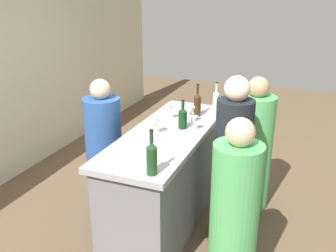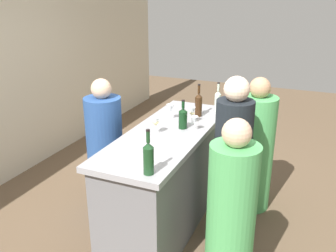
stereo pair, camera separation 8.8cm
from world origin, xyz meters
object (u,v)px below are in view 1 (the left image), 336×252
at_px(person_center_guest, 232,167).
at_px(person_server_behind, 104,154).
at_px(wine_bottle_leftmost_olive_green, 152,158).
at_px(person_left_guest, 253,150).
at_px(wine_glass_far_left, 170,108).
at_px(wine_bottle_second_left_dark_green, 183,118).
at_px(wine_glass_near_right, 156,123).
at_px(person_right_guest, 234,219).
at_px(wine_bottle_second_right_clear_pale, 216,100).
at_px(wine_glass_near_left, 195,120).
at_px(wine_glass_near_center, 191,112).
at_px(wine_bottle_center_amber_brown, 197,104).

height_order(person_center_guest, person_server_behind, person_center_guest).
bearing_deg(wine_bottle_leftmost_olive_green, person_left_guest, -18.49).
distance_m(person_left_guest, person_center_guest, 0.65).
xyz_separation_m(person_left_guest, person_server_behind, (-0.66, 1.39, 0.00)).
bearing_deg(wine_glass_far_left, wine_bottle_second_left_dark_green, -131.41).
height_order(wine_glass_near_right, person_right_guest, person_right_guest).
height_order(wine_bottle_second_right_clear_pale, person_left_guest, person_left_guest).
height_order(wine_bottle_second_left_dark_green, wine_bottle_second_right_clear_pale, wine_bottle_second_right_clear_pale).
bearing_deg(wine_glass_near_right, person_center_guest, -80.26).
height_order(wine_glass_near_right, wine_glass_far_left, wine_glass_far_left).
xyz_separation_m(wine_glass_near_left, wine_glass_near_center, (0.19, 0.09, 0.01)).
bearing_deg(wine_bottle_second_left_dark_green, wine_bottle_leftmost_olive_green, -173.68).
height_order(wine_glass_far_left, person_right_guest, person_right_guest).
xyz_separation_m(wine_bottle_second_right_clear_pale, wine_glass_near_right, (-0.85, 0.33, -0.01)).
distance_m(wine_glass_near_left, wine_glass_near_center, 0.21).
bearing_deg(wine_bottle_center_amber_brown, wine_glass_near_center, -177.03).
relative_size(wine_bottle_leftmost_olive_green, wine_bottle_center_amber_brown, 1.00).
height_order(wine_bottle_second_left_dark_green, wine_bottle_center_amber_brown, wine_bottle_center_amber_brown).
bearing_deg(wine_glass_far_left, wine_bottle_second_right_clear_pale, -38.60).
bearing_deg(person_right_guest, wine_bottle_second_right_clear_pale, -73.19).
bearing_deg(wine_bottle_leftmost_olive_green, wine_bottle_second_left_dark_green, 6.32).
bearing_deg(wine_glass_near_left, person_left_guest, -40.70).
relative_size(wine_glass_near_left, wine_glass_near_center, 0.86).
bearing_deg(person_server_behind, wine_glass_near_left, 15.53).
height_order(person_right_guest, person_server_behind, person_right_guest).
relative_size(wine_glass_near_right, person_center_guest, 0.10).
bearing_deg(person_server_behind, person_center_guest, 9.87).
distance_m(wine_bottle_leftmost_olive_green, person_server_behind, 1.31).
xyz_separation_m(wine_bottle_center_amber_brown, wine_glass_near_center, (-0.22, -0.01, -0.02)).
xyz_separation_m(person_center_guest, person_server_behind, (-0.02, 1.31, -0.08)).
distance_m(wine_glass_near_right, person_right_guest, 1.11).
bearing_deg(person_right_guest, wine_bottle_second_left_dark_green, -52.78).
relative_size(wine_bottle_second_right_clear_pale, person_server_behind, 0.22).
xyz_separation_m(wine_bottle_leftmost_olive_green, person_left_guest, (1.47, -0.49, -0.48)).
relative_size(wine_bottle_second_right_clear_pale, wine_glass_far_left, 1.98).
height_order(wine_glass_near_center, wine_glass_far_left, wine_glass_near_center).
bearing_deg(wine_bottle_center_amber_brown, wine_glass_near_right, 162.38).
relative_size(person_center_guest, person_server_behind, 1.10).
relative_size(wine_bottle_second_right_clear_pale, wine_glass_near_right, 2.01).
relative_size(wine_bottle_leftmost_olive_green, person_center_guest, 0.22).
bearing_deg(person_server_behind, wine_bottle_leftmost_olive_green, -33.24).
xyz_separation_m(wine_glass_near_right, person_right_guest, (-0.56, -0.85, -0.44)).
xyz_separation_m(wine_glass_near_center, person_center_guest, (-0.27, -0.48, -0.38)).
height_order(wine_glass_far_left, person_center_guest, person_center_guest).
bearing_deg(wine_glass_near_left, person_center_guest, -102.49).
bearing_deg(person_left_guest, wine_bottle_second_right_clear_pale, -24.91).
bearing_deg(person_server_behind, wine_glass_near_right, 0.09).
height_order(wine_glass_near_center, person_left_guest, person_left_guest).
relative_size(wine_bottle_center_amber_brown, wine_glass_near_left, 2.40).
bearing_deg(wine_bottle_second_left_dark_green, person_server_behind, 98.99).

